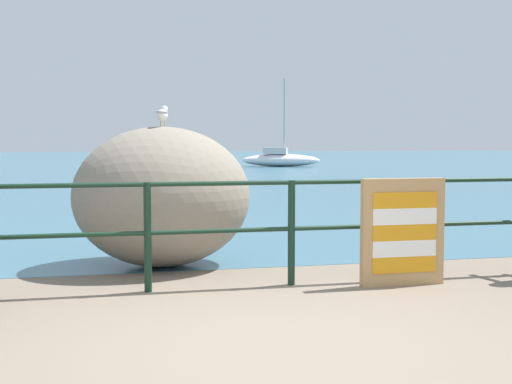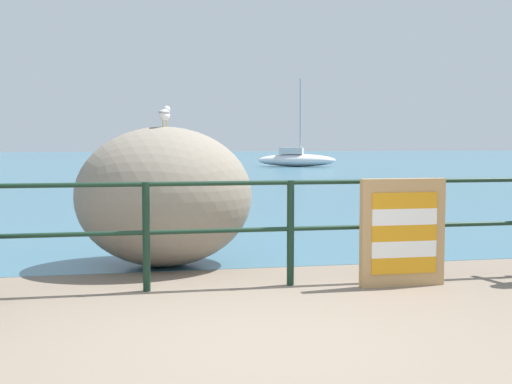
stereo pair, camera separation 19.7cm
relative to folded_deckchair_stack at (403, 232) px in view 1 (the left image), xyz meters
The scene contains 7 objects.
ground_plane 18.53m from the folded_deckchair_stack, 95.38° to the left, with size 120.00×120.00×0.10m, color #756656.
sea_surface 46.21m from the folded_deckchair_stack, 92.15° to the left, with size 120.00×90.00×0.01m, color #38667A.
promenade_railing 1.76m from the folded_deckchair_stack, behind, with size 9.74×0.07×1.02m.
folded_deckchair_stack is the anchor object (origin of this frame).
breakwater_boulder_main 2.68m from the folded_deckchair_stack, 144.74° to the left, with size 1.97×1.70×1.56m.
seagull 2.89m from the folded_deckchair_stack, 145.12° to the left, with size 0.19×0.34×0.23m.
sailboat 31.61m from the folded_deckchair_stack, 77.13° to the left, with size 4.57×2.87×4.90m.
Camera 1 is at (-1.11, -4.46, 1.39)m, focal length 47.59 mm.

